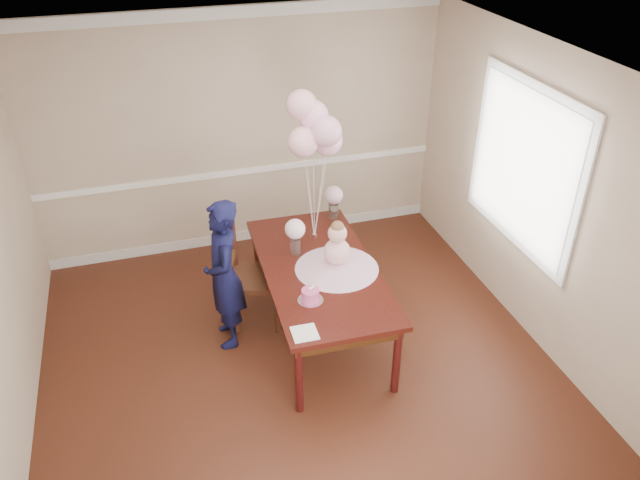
% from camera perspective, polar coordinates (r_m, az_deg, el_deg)
% --- Properties ---
extents(floor, '(4.50, 5.00, 0.00)m').
position_cam_1_polar(floor, '(5.64, -1.38, -12.72)').
color(floor, '#32150C').
rests_on(floor, ground).
extents(ceiling, '(4.50, 5.00, 0.02)m').
position_cam_1_polar(ceiling, '(4.22, -1.86, 14.44)').
color(ceiling, white).
rests_on(ceiling, wall_back).
extents(wall_back, '(4.50, 0.02, 2.70)m').
position_cam_1_polar(wall_back, '(6.98, -7.21, 9.61)').
color(wall_back, tan).
rests_on(wall_back, floor).
extents(wall_right, '(0.02, 5.00, 2.70)m').
position_cam_1_polar(wall_right, '(5.73, 20.67, 2.51)').
color(wall_right, tan).
rests_on(wall_right, floor).
extents(chair_rail_trim, '(4.50, 0.02, 0.07)m').
position_cam_1_polar(chair_rail_trim, '(7.15, -6.96, 6.24)').
color(chair_rail_trim, white).
rests_on(chair_rail_trim, wall_back).
extents(crown_molding, '(4.50, 0.02, 0.12)m').
position_cam_1_polar(crown_molding, '(6.60, -7.98, 19.92)').
color(crown_molding, silver).
rests_on(crown_molding, wall_back).
extents(baseboard_trim, '(4.50, 0.02, 0.12)m').
position_cam_1_polar(baseboard_trim, '(7.55, -6.55, 0.48)').
color(baseboard_trim, silver).
rests_on(baseboard_trim, floor).
extents(window_frame, '(0.02, 1.66, 1.56)m').
position_cam_1_polar(window_frame, '(5.98, 18.16, 6.43)').
color(window_frame, white).
rests_on(window_frame, wall_right).
extents(window_blinds, '(0.01, 1.50, 1.40)m').
position_cam_1_polar(window_blinds, '(5.97, 18.01, 6.41)').
color(window_blinds, silver).
rests_on(window_blinds, wall_right).
extents(dining_table_top, '(1.07, 2.04, 0.05)m').
position_cam_1_polar(dining_table_top, '(5.69, -0.06, -2.76)').
color(dining_table_top, black).
rests_on(dining_table_top, table_leg_fl).
extents(table_apron, '(0.96, 1.94, 0.10)m').
position_cam_1_polar(table_apron, '(5.73, -0.06, -3.38)').
color(table_apron, black).
rests_on(table_apron, table_leg_fl).
extents(table_leg_fl, '(0.07, 0.07, 0.70)m').
position_cam_1_polar(table_leg_fl, '(5.16, -1.94, -12.57)').
color(table_leg_fl, black).
rests_on(table_leg_fl, floor).
extents(table_leg_fr, '(0.07, 0.07, 0.70)m').
position_cam_1_polar(table_leg_fr, '(5.35, 7.03, -10.83)').
color(table_leg_fr, black).
rests_on(table_leg_fr, floor).
extents(table_leg_bl, '(0.07, 0.07, 0.70)m').
position_cam_1_polar(table_leg_bl, '(6.58, -5.72, -1.59)').
color(table_leg_bl, black).
rests_on(table_leg_bl, floor).
extents(table_leg_br, '(0.07, 0.07, 0.70)m').
position_cam_1_polar(table_leg_br, '(6.74, 1.34, -0.56)').
color(table_leg_br, black).
rests_on(table_leg_br, floor).
extents(baby_skirt, '(0.79, 0.79, 0.10)m').
position_cam_1_polar(baby_skirt, '(5.64, 1.55, -2.18)').
color(baby_skirt, '#D9A0C0').
rests_on(baby_skirt, dining_table_top).
extents(baby_torso, '(0.24, 0.24, 0.24)m').
position_cam_1_polar(baby_torso, '(5.57, 1.57, -1.07)').
color(baby_torso, '#FFA1CB').
rests_on(baby_torso, baby_skirt).
extents(baby_head, '(0.17, 0.17, 0.17)m').
position_cam_1_polar(baby_head, '(5.47, 1.60, 0.61)').
color(baby_head, beige).
rests_on(baby_head, baby_torso).
extents(baby_hair, '(0.12, 0.12, 0.12)m').
position_cam_1_polar(baby_hair, '(5.44, 1.61, 1.15)').
color(baby_hair, brown).
rests_on(baby_hair, baby_head).
extents(cake_platter, '(0.23, 0.23, 0.01)m').
position_cam_1_polar(cake_platter, '(5.28, -0.88, -5.51)').
color(cake_platter, silver).
rests_on(cake_platter, dining_table_top).
extents(birthday_cake, '(0.16, 0.16, 0.10)m').
position_cam_1_polar(birthday_cake, '(5.25, -0.89, -5.04)').
color(birthday_cake, '#DA4486').
rests_on(birthday_cake, cake_platter).
extents(cake_flower_a, '(0.03, 0.03, 0.03)m').
position_cam_1_polar(cake_flower_a, '(5.21, -0.89, -4.47)').
color(cake_flower_a, white).
rests_on(cake_flower_a, birthday_cake).
extents(cake_flower_b, '(0.03, 0.03, 0.03)m').
position_cam_1_polar(cake_flower_b, '(5.23, -0.63, -4.29)').
color(cake_flower_b, white).
rests_on(cake_flower_b, birthday_cake).
extents(rose_vase_near, '(0.10, 0.10, 0.16)m').
position_cam_1_polar(rose_vase_near, '(5.85, -2.26, -0.51)').
color(rose_vase_near, silver).
rests_on(rose_vase_near, dining_table_top).
extents(roses_near, '(0.19, 0.19, 0.19)m').
position_cam_1_polar(roses_near, '(5.75, -2.30, 1.01)').
color(roses_near, '#FAD1E0').
rests_on(roses_near, rose_vase_near).
extents(rose_vase_far, '(0.10, 0.10, 0.16)m').
position_cam_1_polar(rose_vase_far, '(6.42, 1.23, 2.70)').
color(rose_vase_far, silver).
rests_on(rose_vase_far, dining_table_top).
extents(roses_far, '(0.19, 0.19, 0.19)m').
position_cam_1_polar(roses_far, '(6.34, 1.25, 4.13)').
color(roses_far, beige).
rests_on(roses_far, rose_vase_far).
extents(napkin, '(0.21, 0.21, 0.01)m').
position_cam_1_polar(napkin, '(4.95, -1.41, -8.51)').
color(napkin, white).
rests_on(napkin, dining_table_top).
extents(balloon_weight, '(0.04, 0.04, 0.02)m').
position_cam_1_polar(balloon_weight, '(6.14, -0.51, 0.47)').
color(balloon_weight, silver).
rests_on(balloon_weight, dining_table_top).
extents(balloon_a, '(0.28, 0.28, 0.28)m').
position_cam_1_polar(balloon_a, '(5.67, -1.55, 8.95)').
color(balloon_a, '#FFB4C2').
rests_on(balloon_a, balloon_ribbon_a).
extents(balloon_b, '(0.28, 0.28, 0.28)m').
position_cam_1_polar(balloon_b, '(5.63, 0.58, 9.91)').
color(balloon_b, '#EEA9C6').
rests_on(balloon_b, balloon_ribbon_b).
extents(balloon_c, '(0.28, 0.28, 0.28)m').
position_cam_1_polar(balloon_c, '(5.71, -0.63, 11.31)').
color(balloon_c, '#FFB4DC').
rests_on(balloon_c, balloon_ribbon_c).
extents(balloon_d, '(0.28, 0.28, 0.28)m').
position_cam_1_polar(balloon_d, '(5.67, -1.69, 12.24)').
color(balloon_d, '#F2ABBE').
rests_on(balloon_d, balloon_ribbon_d).
extents(balloon_e, '(0.28, 0.28, 0.28)m').
position_cam_1_polar(balloon_e, '(5.82, 0.70, 9.05)').
color(balloon_e, '#FFB4D0').
rests_on(balloon_e, balloon_ribbon_e).
extents(balloon_ribbon_a, '(0.09, 0.01, 0.84)m').
position_cam_1_polar(balloon_ribbon_a, '(5.92, -1.00, 3.89)').
color(balloon_ribbon_a, silver).
rests_on(balloon_ribbon_a, balloon_weight).
extents(balloon_ribbon_b, '(0.10, 0.06, 0.94)m').
position_cam_1_polar(balloon_ribbon_b, '(5.90, 0.01, 4.33)').
color(balloon_ribbon_b, white).
rests_on(balloon_ribbon_b, balloon_weight).
extents(balloon_ribbon_c, '(0.03, 0.09, 1.04)m').
position_cam_1_polar(balloon_ribbon_c, '(5.93, -0.56, 5.04)').
color(balloon_ribbon_c, silver).
rests_on(balloon_ribbon_c, balloon_weight).
extents(balloon_ribbon_d, '(0.08, 0.11, 1.14)m').
position_cam_1_polar(balloon_ribbon_d, '(5.91, -1.06, 5.46)').
color(balloon_ribbon_d, white).
rests_on(balloon_ribbon_d, balloon_weight).
extents(balloon_ribbon_e, '(0.14, 0.07, 0.78)m').
position_cam_1_polar(balloon_ribbon_e, '(6.00, 0.07, 4.00)').
color(balloon_ribbon_e, white).
rests_on(balloon_ribbon_e, balloon_weight).
extents(dining_chair_seat, '(0.61, 0.61, 0.06)m').
position_cam_1_polar(dining_chair_seat, '(6.02, -5.82, -3.46)').
color(dining_chair_seat, '#391C0F').
rests_on(dining_chair_seat, chair_leg_fl).
extents(chair_leg_fl, '(0.06, 0.06, 0.47)m').
position_cam_1_polar(chair_leg_fl, '(6.04, -7.75, -6.53)').
color(chair_leg_fl, '#3C1C10').
rests_on(chair_leg_fl, floor).
extents(chair_leg_fr, '(0.06, 0.06, 0.47)m').
position_cam_1_polar(chair_leg_fr, '(6.00, -3.97, -6.60)').
color(chair_leg_fr, '#33170E').
rests_on(chair_leg_fr, floor).
extents(chair_leg_bl, '(0.06, 0.06, 0.47)m').
position_cam_1_polar(chair_leg_bl, '(6.36, -7.30, -4.31)').
color(chair_leg_bl, '#3C1610').
rests_on(chair_leg_bl, floor).
extents(chair_leg_br, '(0.06, 0.06, 0.47)m').
position_cam_1_polar(chair_leg_br, '(6.31, -3.72, -4.36)').
color(chair_leg_br, '#37200F').
rests_on(chair_leg_br, floor).
extents(chair_back_post_l, '(0.06, 0.06, 0.62)m').
position_cam_1_polar(chair_back_post_l, '(5.71, -8.38, -1.96)').
color(chair_back_post_l, '#331B0E').
rests_on(chair_back_post_l, dining_chair_seat).
extents(chair_back_post_r, '(0.06, 0.06, 0.62)m').
position_cam_1_polar(chair_back_post_r, '(6.04, -7.88, 0.14)').
color(chair_back_post_r, '#39130F').
rests_on(chair_back_post_r, dining_chair_seat).
extents(chair_slat_low, '(0.16, 0.43, 0.06)m').
position_cam_1_polar(chair_slat_low, '(5.94, -8.03, -1.95)').
color(chair_slat_low, '#3D2210').
rests_on(chair_slat_low, dining_chair_seat).
extents(chair_slat_mid, '(0.16, 0.43, 0.06)m').
position_cam_1_polar(chair_slat_mid, '(5.85, -8.16, -0.52)').
color(chair_slat_mid, '#34180E').
rests_on(chair_slat_mid, dining_chair_seat).
extents(chair_slat_top, '(0.16, 0.43, 0.06)m').
position_cam_1_polar(chair_slat_top, '(5.76, -8.29, 0.97)').
color(chair_slat_top, black).
rests_on(chair_slat_top, dining_chair_seat).
extents(woman, '(0.37, 0.55, 1.47)m').
position_cam_1_polar(woman, '(5.68, -8.77, -3.19)').
color(woman, black).
rests_on(woman, floor).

